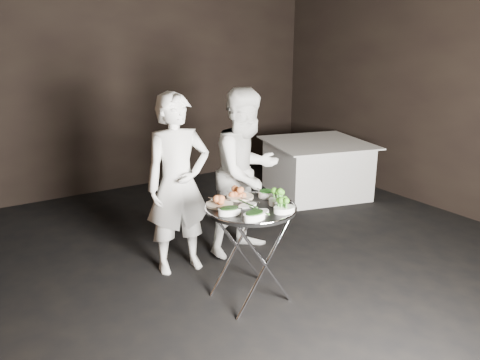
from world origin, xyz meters
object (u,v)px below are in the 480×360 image
dining_table (316,168)px  waiter_left (178,184)px  waiter_right (247,173)px  serving_tray (251,208)px  tray_stand (250,249)px

dining_table → waiter_left: bearing=-158.6°
waiter_right → waiter_left: bearing=169.6°
serving_tray → dining_table: serving_tray is taller
waiter_right → dining_table: (1.75, 0.97, -0.43)m
tray_stand → waiter_left: (-0.23, 0.77, 0.36)m
tray_stand → dining_table: (2.22, 1.73, -0.07)m
tray_stand → serving_tray: 0.34m
waiter_left → serving_tray: bearing=-66.9°
tray_stand → serving_tray: bearing=116.6°
waiter_left → waiter_right: size_ratio=1.00×
tray_stand → dining_table: tray_stand is taller
tray_stand → serving_tray: (-0.00, 0.00, 0.34)m
tray_stand → waiter_left: bearing=106.9°
waiter_right → dining_table: size_ratio=1.28×
waiter_left → waiter_right: waiter_left is taller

